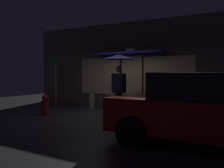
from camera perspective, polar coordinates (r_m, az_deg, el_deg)
ground_plane at (r=9.45m, az=-2.11°, el=-6.77°), size 18.00×18.00×0.00m
building_facade at (r=11.33m, az=4.60°, el=3.93°), size 10.41×1.00×3.62m
person_with_umbrella at (r=9.20m, az=1.46°, el=3.39°), size 1.17×1.17×2.13m
parked_car at (r=5.85m, az=21.11°, el=-5.03°), size 4.30×2.16×1.52m
street_sign_post at (r=11.70m, az=-11.89°, el=1.33°), size 0.40×0.07×2.27m
sidewalk_bollard at (r=10.45m, az=0.19°, el=-4.16°), size 0.29×0.29×0.61m
sidewalk_bollard_2 at (r=11.32m, az=-4.33°, el=-3.67°), size 0.23×0.23×0.61m
fire_hydrant at (r=9.86m, az=-14.05°, el=-4.49°), size 0.27×0.27×0.73m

